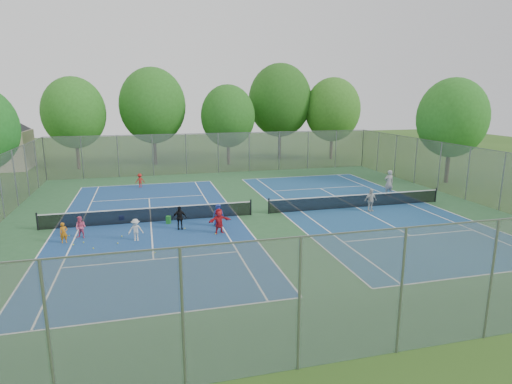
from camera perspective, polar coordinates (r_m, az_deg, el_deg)
ground at (r=28.21m, az=0.51°, el=-3.01°), size 120.00×120.00×0.00m
court_pad at (r=28.21m, az=0.51°, el=-3.00°), size 32.00×32.00×0.01m
court_left at (r=27.30m, az=-13.85°, el=-3.90°), size 10.97×23.77×0.01m
court_right at (r=30.73m, az=13.23°, el=-2.00°), size 10.97×23.77×0.01m
net_left at (r=27.18m, az=-13.90°, el=-3.02°), size 12.87×0.10×0.91m
net_right at (r=30.62m, az=13.27°, el=-1.21°), size 12.87×0.10×0.91m
fence_north at (r=43.17m, az=-5.06°, el=5.19°), size 32.00×0.10×4.00m
fence_south at (r=13.67m, az=18.78°, el=-12.53°), size 32.00×0.10×4.00m
fence_east at (r=35.39m, az=26.42°, el=2.21°), size 0.10×32.00×4.00m
tree_nw at (r=48.72m, az=-23.11°, el=9.69°), size 6.40×6.40×9.58m
tree_nl at (r=49.22m, az=-13.61°, el=11.13°), size 7.20×7.20×10.69m
tree_nc at (r=48.12m, az=-3.77°, el=10.05°), size 6.00×6.00×8.85m
tree_nr at (r=52.72m, az=3.22°, el=12.09°), size 7.60×7.60×11.42m
tree_ne at (r=53.05m, az=10.17°, el=10.76°), size 6.60×6.60×9.77m
tree_side_e at (r=41.49m, az=24.69°, el=8.97°), size 6.00×6.00×9.20m
ball_crate at (r=28.28m, az=-17.49°, el=-3.30°), size 0.35×0.35×0.26m
ball_hopper at (r=26.68m, az=-11.60°, el=-3.67°), size 0.32×0.32×0.49m
student_a at (r=24.89m, az=-24.27°, el=-5.00°), size 0.48×0.41×1.13m
student_b at (r=25.35m, az=-22.33°, el=-4.38°), size 0.74×0.68×1.24m
student_c at (r=23.94m, az=-15.74°, el=-4.89°), size 0.81×0.49×1.22m
student_d at (r=25.34m, az=-10.16°, el=-3.41°), size 0.83×0.36×1.40m
student_e at (r=25.62m, az=-5.05°, el=-3.10°), size 0.71×0.49×1.38m
student_f at (r=24.32m, az=-4.93°, el=-3.89°), size 1.41×0.71×1.45m
child_far_baseline at (r=37.58m, az=-15.21°, el=1.48°), size 0.82×0.54×1.20m
instructor at (r=34.80m, az=17.29°, el=1.16°), size 0.76×0.52×2.02m
teen_court_b at (r=29.82m, az=15.04°, el=-1.07°), size 0.93×0.47×1.53m
tennis_ball_0 at (r=25.49m, az=-9.48°, el=-4.86°), size 0.07×0.07×0.07m
tennis_ball_1 at (r=24.61m, az=-22.00°, el=-6.29°), size 0.07×0.07×0.07m
tennis_ball_2 at (r=24.46m, az=-23.18°, el=-6.52°), size 0.07×0.07×0.07m
tennis_ball_3 at (r=23.88m, az=-17.96°, el=-6.55°), size 0.07×0.07×0.07m
tennis_ball_4 at (r=25.75m, az=-5.41°, el=-4.55°), size 0.07×0.07×0.07m
tennis_ball_5 at (r=24.31m, az=-5.41°, el=-5.61°), size 0.07×0.07×0.07m
tennis_ball_6 at (r=20.93m, az=-10.16°, el=-8.87°), size 0.07×0.07×0.07m
tennis_ball_7 at (r=23.53m, az=-20.87°, el=-7.06°), size 0.07×0.07×0.07m
tennis_ball_8 at (r=22.02m, az=-13.32°, el=-7.90°), size 0.07×0.07×0.07m
tennis_ball_9 at (r=24.95m, az=-17.47°, el=-5.68°), size 0.07×0.07×0.07m
tennis_ball_10 at (r=22.67m, az=-5.51°, el=-7.00°), size 0.07×0.07×0.07m
tennis_ball_11 at (r=26.06m, az=-23.62°, el=-5.39°), size 0.07×0.07×0.07m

